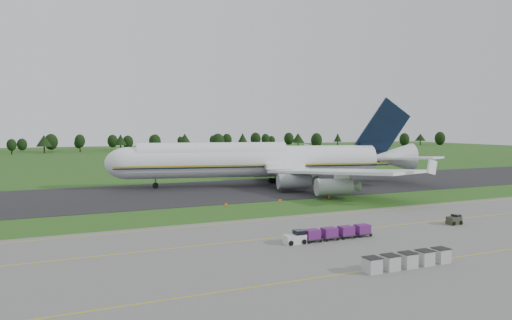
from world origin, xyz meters
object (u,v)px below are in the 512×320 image
edge_markers (280,201)px  uld_row (408,260)px  baggage_train (327,234)px  utility_cart (454,221)px  aircraft (261,160)px

edge_markers → uld_row: bearing=-100.3°
uld_row → baggage_train: bearing=93.7°
baggage_train → utility_cart: 23.93m
uld_row → edge_markers: uld_row is taller
aircraft → baggage_train: (-17.59, -59.02, -5.65)m
aircraft → edge_markers: size_ratio=3.45×
baggage_train → utility_cart: baggage_train is taller
uld_row → utility_cart: bearing=34.2°
baggage_train → utility_cart: bearing=2.2°
utility_cart → baggage_train: bearing=-177.8°
edge_markers → utility_cart: bearing=-65.5°
uld_row → edge_markers: 47.97m
aircraft → uld_row: bearing=-102.7°
utility_cart → edge_markers: 34.72m
utility_cart → edge_markers: utility_cart is taller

